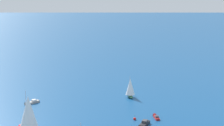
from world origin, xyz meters
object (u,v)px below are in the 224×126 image
object	(u,v)px
motorboat_near_centre	(31,102)
motorboat_mid_cluster	(156,117)
sailboat_far_stbd	(28,113)
marker_buoy	(135,119)
sailboat_far_port	(130,88)
motorboat_trailing	(143,125)

from	to	relation	value
motorboat_near_centre	motorboat_mid_cluster	world-z (taller)	motorboat_near_centre
sailboat_far_stbd	marker_buoy	size ratio (longest dim) A/B	6.66
sailboat_far_port	motorboat_mid_cluster	world-z (taller)	sailboat_far_port
sailboat_far_port	motorboat_mid_cluster	distance (m)	31.28
motorboat_near_centre	motorboat_mid_cluster	xyz separation A→B (m)	(31.17, 44.84, -0.11)
sailboat_far_port	motorboat_trailing	distance (m)	39.73
motorboat_mid_cluster	motorboat_trailing	bearing A→B (deg)	-44.26
motorboat_mid_cluster	sailboat_far_stbd	bearing A→B (deg)	-86.88
motorboat_near_centre	sailboat_far_port	xyz separation A→B (m)	(0.15, 43.99, 3.87)
motorboat_near_centre	motorboat_mid_cluster	size ratio (longest dim) A/B	1.18
motorboat_near_centre	marker_buoy	xyz separation A→B (m)	(31.21, 36.39, -0.16)
sailboat_far_port	sailboat_far_stbd	bearing A→B (deg)	-53.97
sailboat_far_stbd	motorboat_trailing	size ratio (longest dim) A/B	1.77
motorboat_mid_cluster	marker_buoy	bearing A→B (deg)	-89.71
sailboat_far_stbd	motorboat_near_centre	bearing A→B (deg)	176.30
sailboat_far_port	motorboat_mid_cluster	bearing A→B (deg)	1.58
motorboat_near_centre	sailboat_far_stbd	world-z (taller)	sailboat_far_stbd
marker_buoy	sailboat_far_port	bearing A→B (deg)	166.25
motorboat_near_centre	sailboat_far_stbd	distance (m)	34.30
motorboat_near_centre	motorboat_trailing	world-z (taller)	motorboat_trailing
sailboat_far_port	motorboat_mid_cluster	xyz separation A→B (m)	(31.02, 0.85, -3.98)
sailboat_far_stbd	motorboat_mid_cluster	bearing A→B (deg)	93.12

